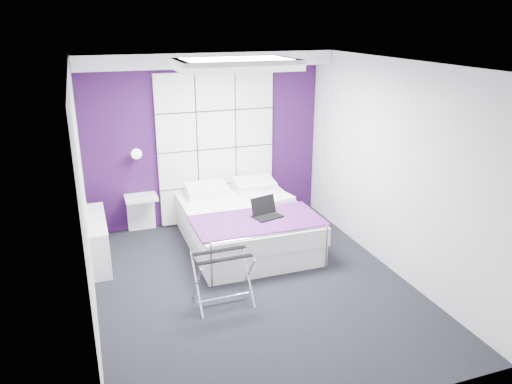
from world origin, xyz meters
The scene contains 15 objects.
floor centered at (0.00, 0.00, 0.00)m, with size 4.40×4.40×0.00m, color black.
ceiling centered at (0.00, 0.00, 2.60)m, with size 4.40×4.40×0.00m, color white.
wall_back centered at (0.00, 2.20, 1.30)m, with size 3.60×3.60×0.00m, color silver.
wall_left centered at (-1.80, 0.00, 1.30)m, with size 4.40×4.40×0.00m, color silver.
wall_right centered at (1.80, 0.00, 1.30)m, with size 4.40×4.40×0.00m, color silver.
accent_wall centered at (0.00, 2.19, 1.30)m, with size 3.58×0.02×2.58m, color #2F0D3C.
soffit centered at (0.00, 1.95, 2.50)m, with size 3.58×0.50×0.20m, color white.
headboard centered at (0.15, 2.14, 1.17)m, with size 1.80×0.08×2.30m, color silver, non-canonical shape.
skylight centered at (0.00, 0.60, 2.55)m, with size 1.36×0.86×0.12m, color white, non-canonical shape.
wall_lamp centered at (-1.05, 2.06, 1.22)m, with size 0.15×0.15×0.15m, color white.
radiator centered at (-1.69, 1.30, 0.30)m, with size 0.22×1.20×0.60m, color white.
bed centered at (0.27, 1.14, 0.30)m, with size 1.67×2.01×0.71m.
nightstand centered at (-1.04, 2.02, 0.56)m, with size 0.46×0.36×0.05m, color white.
luggage_rack centered at (-0.44, -0.25, 0.30)m, with size 0.61×0.45×0.60m.
laptop centered at (0.43, 0.73, 0.63)m, with size 0.37×0.26×0.26m.
Camera 1 is at (-1.73, -4.99, 3.04)m, focal length 35.00 mm.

